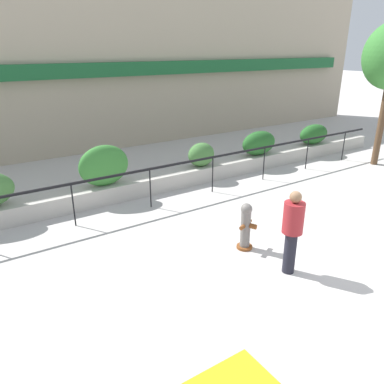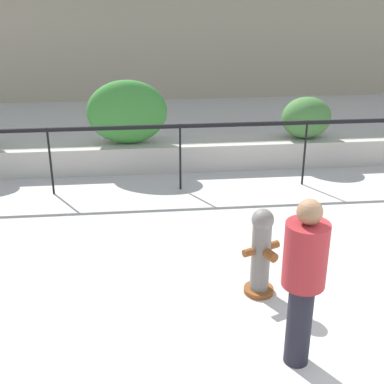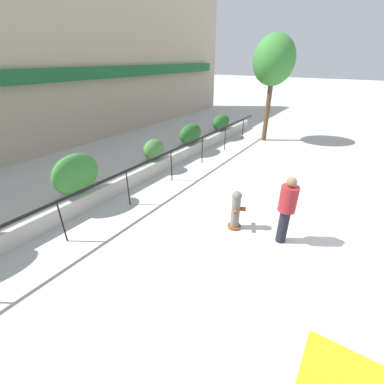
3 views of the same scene
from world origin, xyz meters
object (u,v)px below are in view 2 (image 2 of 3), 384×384
hedge_bush_1 (127,112)px  hedge_bush_2 (306,118)px  fire_hydrant (261,251)px  pedestrian (304,274)px

hedge_bush_1 → hedge_bush_2: 3.36m
hedge_bush_1 → fire_hydrant: size_ratio=1.35×
hedge_bush_2 → pedestrian: size_ratio=0.54×
hedge_bush_2 → fire_hydrant: size_ratio=0.87×
hedge_bush_1 → pedestrian: bearing=-73.3°
hedge_bush_1 → fire_hydrant: hedge_bush_1 is taller
fire_hydrant → pedestrian: bearing=-84.9°
pedestrian → hedge_bush_1: bearing=106.7°
fire_hydrant → pedestrian: pedestrian is taller
hedge_bush_2 → pedestrian: pedestrian is taller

